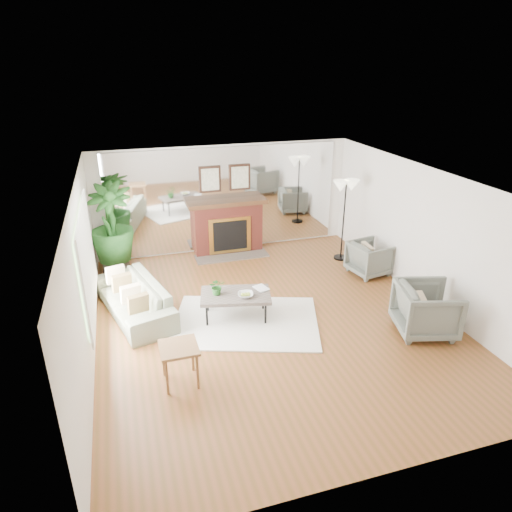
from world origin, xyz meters
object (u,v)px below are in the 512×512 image
object	(u,v)px
potted_ficus	(111,227)
floor_lamp	(346,192)
armchair_front	(426,310)
side_table	(179,352)
coffee_table	(236,296)
sofa	(134,298)
fireplace	(228,226)
armchair_back	(370,258)

from	to	relation	value
potted_ficus	floor_lamp	size ratio (longest dim) A/B	1.06
armchair_front	side_table	bearing A→B (deg)	106.83
coffee_table	floor_lamp	size ratio (longest dim) A/B	0.73
sofa	floor_lamp	xyz separation A→B (m)	(4.70, 1.19, 1.26)
fireplace	coffee_table	bearing A→B (deg)	-101.26
fireplace	floor_lamp	size ratio (longest dim) A/B	1.11
fireplace	coffee_table	size ratio (longest dim) A/B	1.53
side_table	floor_lamp	size ratio (longest dim) A/B	0.33
armchair_front	potted_ficus	world-z (taller)	potted_ficus
potted_ficus	armchair_front	bearing A→B (deg)	-39.01
coffee_table	side_table	bearing A→B (deg)	-129.08
armchair_front	potted_ficus	xyz separation A→B (m)	(-4.92, 3.99, 0.61)
coffee_table	potted_ficus	distance (m)	3.35
armchair_back	side_table	xyz separation A→B (m)	(-4.40, -2.43, 0.15)
armchair_back	armchair_front	xyz separation A→B (m)	(-0.28, -2.32, 0.07)
sofa	armchair_front	xyz separation A→B (m)	(4.63, -2.03, 0.11)
armchair_front	floor_lamp	xyz separation A→B (m)	(0.07, 3.22, 1.15)
fireplace	sofa	xyz separation A→B (m)	(-2.31, -2.36, -0.34)
sofa	side_table	size ratio (longest dim) A/B	3.59
coffee_table	armchair_back	xyz separation A→B (m)	(3.20, 0.95, -0.09)
sofa	side_table	xyz separation A→B (m)	(0.51, -2.14, 0.19)
armchair_back	armchair_front	world-z (taller)	armchair_front
coffee_table	sofa	bearing A→B (deg)	158.72
fireplace	armchair_front	xyz separation A→B (m)	(2.32, -4.39, -0.23)
fireplace	potted_ficus	bearing A→B (deg)	-171.10
fireplace	potted_ficus	size ratio (longest dim) A/B	1.05
armchair_front	fireplace	bearing A→B (deg)	43.15
fireplace	armchair_front	world-z (taller)	fireplace
armchair_front	floor_lamp	size ratio (longest dim) A/B	0.51
armchair_back	armchair_front	size ratio (longest dim) A/B	0.83
floor_lamp	potted_ficus	bearing A→B (deg)	171.32
coffee_table	sofa	size ratio (longest dim) A/B	0.62
armchair_front	coffee_table	bearing A→B (deg)	80.28
coffee_table	floor_lamp	world-z (taller)	floor_lamp
coffee_table	armchair_front	xyz separation A→B (m)	(2.92, -1.36, -0.02)
coffee_table	floor_lamp	xyz separation A→B (m)	(2.99, 1.86, 1.13)
sofa	floor_lamp	world-z (taller)	floor_lamp
coffee_table	potted_ficus	bearing A→B (deg)	127.30
coffee_table	side_table	world-z (taller)	side_table
armchair_back	potted_ficus	bearing A→B (deg)	62.07
coffee_table	armchair_front	world-z (taller)	armchair_front
coffee_table	armchair_back	world-z (taller)	armchair_back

